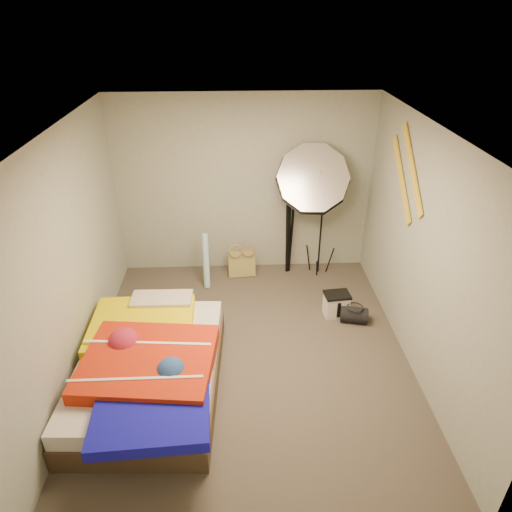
{
  "coord_description": "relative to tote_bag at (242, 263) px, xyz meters",
  "views": [
    {
      "loc": [
        -0.11,
        -3.89,
        3.5
      ],
      "look_at": [
        0.1,
        0.6,
        0.95
      ],
      "focal_mm": 32.0,
      "sensor_mm": 36.0,
      "label": 1
    }
  ],
  "objects": [
    {
      "name": "floor",
      "position": [
        0.05,
        -1.74,
        -0.19
      ],
      "size": [
        4.0,
        4.0,
        0.0
      ],
      "primitive_type": "plane",
      "color": "#524A3F",
      "rests_on": "ground"
    },
    {
      "name": "ceiling",
      "position": [
        0.05,
        -1.74,
        2.31
      ],
      "size": [
        4.0,
        4.0,
        0.0
      ],
      "primitive_type": "plane",
      "rotation": [
        3.14,
        0.0,
        0.0
      ],
      "color": "silver",
      "rests_on": "wall_back"
    },
    {
      "name": "wall_back",
      "position": [
        0.05,
        0.26,
        1.06
      ],
      "size": [
        3.5,
        0.0,
        3.5
      ],
      "primitive_type": "plane",
      "rotation": [
        1.57,
        0.0,
        0.0
      ],
      "color": "#9BA08F",
      "rests_on": "floor"
    },
    {
      "name": "wall_front",
      "position": [
        0.05,
        -3.74,
        1.06
      ],
      "size": [
        3.5,
        0.0,
        3.5
      ],
      "primitive_type": "plane",
      "rotation": [
        -1.57,
        0.0,
        0.0
      ],
      "color": "#9BA08F",
      "rests_on": "floor"
    },
    {
      "name": "wall_left",
      "position": [
        -1.7,
        -1.74,
        1.06
      ],
      "size": [
        0.0,
        4.0,
        4.0
      ],
      "primitive_type": "plane",
      "rotation": [
        1.57,
        0.0,
        1.57
      ],
      "color": "#9BA08F",
      "rests_on": "floor"
    },
    {
      "name": "wall_right",
      "position": [
        1.8,
        -1.74,
        1.06
      ],
      "size": [
        0.0,
        4.0,
        4.0
      ],
      "primitive_type": "plane",
      "rotation": [
        1.57,
        0.0,
        -1.57
      ],
      "color": "#9BA08F",
      "rests_on": "floor"
    },
    {
      "name": "tote_bag",
      "position": [
        0.0,
        0.0,
        0.0
      ],
      "size": [
        0.4,
        0.2,
        0.39
      ],
      "primitive_type": "cube",
      "rotation": [
        -0.14,
        0.0,
        0.08
      ],
      "color": "tan",
      "rests_on": "floor"
    },
    {
      "name": "wrapping_roll",
      "position": [
        -0.49,
        -0.24,
        0.19
      ],
      "size": [
        0.09,
        0.22,
        0.77
      ],
      "primitive_type": "cylinder",
      "rotation": [
        -0.17,
        0.0,
        0.01
      ],
      "color": "#54B1CA",
      "rests_on": "floor"
    },
    {
      "name": "camera_case",
      "position": [
        1.17,
        -1.01,
        -0.05
      ],
      "size": [
        0.31,
        0.24,
        0.29
      ],
      "primitive_type": "cube",
      "rotation": [
        0.0,
        0.0,
        0.11
      ],
      "color": "silver",
      "rests_on": "floor"
    },
    {
      "name": "duffel_bag",
      "position": [
        1.36,
        -1.16,
        -0.09
      ],
      "size": [
        0.36,
        0.27,
        0.2
      ],
      "primitive_type": "cylinder",
      "rotation": [
        0.0,
        1.57,
        -0.22
      ],
      "color": "black",
      "rests_on": "floor"
    },
    {
      "name": "wall_stripe_upper",
      "position": [
        1.78,
        -1.14,
        1.76
      ],
      "size": [
        0.02,
        0.91,
        0.78
      ],
      "primitive_type": "cube",
      "rotation": [
        0.7,
        0.0,
        0.0
      ],
      "color": "gold",
      "rests_on": "wall_right"
    },
    {
      "name": "wall_stripe_lower",
      "position": [
        1.78,
        -0.89,
        1.56
      ],
      "size": [
        0.02,
        0.91,
        0.78
      ],
      "primitive_type": "cube",
      "rotation": [
        0.7,
        0.0,
        0.0
      ],
      "color": "gold",
      "rests_on": "wall_right"
    },
    {
      "name": "bed",
      "position": [
        -0.96,
        -2.18,
        0.09
      ],
      "size": [
        1.45,
        2.15,
        0.57
      ],
      "color": "#453523",
      "rests_on": "floor"
    },
    {
      "name": "photo_umbrella",
      "position": [
        0.94,
        -0.06,
        1.26
      ],
      "size": [
        1.22,
        0.94,
        2.02
      ],
      "color": "black",
      "rests_on": "floor"
    },
    {
      "name": "camera_tripod",
      "position": [
        0.67,
        0.08,
        0.63
      ],
      "size": [
        0.08,
        0.08,
        1.44
      ],
      "color": "black",
      "rests_on": "floor"
    }
  ]
}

